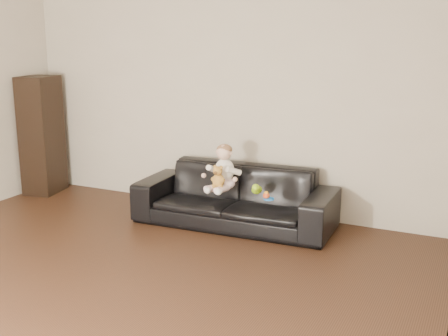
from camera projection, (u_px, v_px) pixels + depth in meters
The scene contains 10 objects.
floor at pixel (60, 312), 3.97m from camera, with size 5.50×5.50×0.00m, color #372013.
wall_back at pixel (226, 92), 6.08m from camera, with size 5.00×5.00×0.00m, color #BCB29E.
sofa at pixel (235, 197), 5.73m from camera, with size 2.02×0.79×0.59m, color black.
cabinet at pixel (42, 135), 6.83m from camera, with size 0.36×0.49×1.43m, color black.
shelf_item at pixel (41, 109), 6.75m from camera, with size 0.18×0.25×0.28m, color silver.
baby at pixel (223, 170), 5.60m from camera, with size 0.35×0.42×0.46m.
teddy_bear at pixel (218, 177), 5.48m from camera, with size 0.15×0.15×0.22m.
toy_green at pixel (257, 190), 5.48m from camera, with size 0.10×0.12×0.09m, color #93CD18.
toy_rattle at pixel (266, 196), 5.32m from camera, with size 0.07×0.07×0.07m, color #E3471A.
toy_blue_disc at pixel (269, 199), 5.30m from camera, with size 0.10×0.10×0.01m, color blue.
Camera 1 is at (2.62, -2.76, 1.92)m, focal length 45.00 mm.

